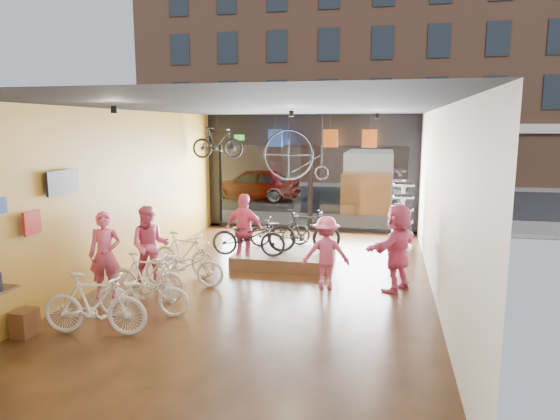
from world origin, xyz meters
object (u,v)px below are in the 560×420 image
(floor_bike_1, at_px, (95,304))
(customer_3, at_px, (326,253))
(customer_1, at_px, (150,246))
(hung_bike, at_px, (218,143))
(street_car, at_px, (252,184))
(penny_farthing, at_px, (299,157))
(floor_bike_2, at_px, (143,293))
(customer_0, at_px, (105,255))
(display_bike_left, at_px, (249,237))
(display_bike_mid, at_px, (304,231))
(customer_2, at_px, (245,230))
(display_platform, at_px, (285,257))
(floor_bike_3, at_px, (146,277))
(customer_5, at_px, (397,247))
(floor_bike_4, at_px, (184,265))
(box_truck, at_px, (369,180))
(floor_bike_5, at_px, (184,254))
(sunglasses_rack, at_px, (403,215))
(display_bike_right, at_px, (280,230))

(floor_bike_1, distance_m, customer_3, 4.71)
(customer_1, relative_size, customer_3, 1.12)
(floor_bike_1, height_order, hung_bike, hung_bike)
(street_car, relative_size, penny_farthing, 2.26)
(floor_bike_2, distance_m, customer_0, 1.55)
(display_bike_left, bearing_deg, display_bike_mid, -66.66)
(customer_0, relative_size, customer_2, 0.97)
(display_platform, distance_m, customer_0, 4.47)
(floor_bike_3, distance_m, customer_5, 5.16)
(street_car, height_order, floor_bike_4, street_car)
(box_truck, distance_m, customer_0, 13.43)
(display_bike_left, distance_m, display_bike_mid, 1.41)
(floor_bike_5, xyz_separation_m, hung_bike, (-0.55, 4.06, 2.42))
(floor_bike_1, height_order, penny_farthing, penny_farthing)
(street_car, bearing_deg, penny_farthing, 25.70)
(floor_bike_4, relative_size, display_bike_left, 0.97)
(floor_bike_1, bearing_deg, sunglasses_rack, -42.46)
(display_bike_mid, height_order, customer_2, customer_2)
(display_bike_left, height_order, customer_2, customer_2)
(floor_bike_1, bearing_deg, penny_farthing, -20.47)
(floor_bike_3, relative_size, display_platform, 0.67)
(floor_bike_1, height_order, display_bike_mid, display_bike_mid)
(floor_bike_3, xyz_separation_m, customer_0, (-0.88, 0.02, 0.40))
(floor_bike_1, relative_size, customer_3, 1.15)
(box_truck, relative_size, customer_1, 3.42)
(floor_bike_5, relative_size, display_bike_mid, 0.93)
(floor_bike_5, height_order, penny_farthing, penny_farthing)
(display_platform, xyz_separation_m, penny_farthing, (-0.20, 3.17, 2.35))
(street_car, xyz_separation_m, customer_5, (6.39, -11.91, 0.17))
(floor_bike_2, relative_size, penny_farthing, 0.85)
(customer_5, bearing_deg, customer_0, -43.11)
(floor_bike_3, bearing_deg, display_bike_right, -25.29)
(floor_bike_4, xyz_separation_m, customer_2, (0.85, 1.79, 0.44))
(floor_bike_1, relative_size, customer_1, 1.02)
(display_platform, xyz_separation_m, customer_2, (-0.91, -0.45, 0.75))
(floor_bike_1, xyz_separation_m, customer_5, (4.90, 3.41, 0.39))
(display_platform, relative_size, display_bike_mid, 1.32)
(street_car, xyz_separation_m, floor_bike_5, (1.60, -11.86, -0.24))
(customer_0, height_order, penny_farthing, penny_farthing)
(display_bike_left, distance_m, customer_0, 3.46)
(box_truck, relative_size, display_bike_left, 3.29)
(floor_bike_2, height_order, customer_0, customer_0)
(floor_bike_4, distance_m, sunglasses_rack, 6.45)
(customer_0, height_order, customer_1, customer_0)
(floor_bike_4, bearing_deg, customer_5, -84.85)
(display_bike_right, bearing_deg, floor_bike_1, 139.78)
(floor_bike_5, relative_size, display_bike_left, 0.93)
(floor_bike_5, distance_m, display_bike_left, 1.61)
(customer_5, bearing_deg, hung_bike, -96.81)
(display_bike_left, bearing_deg, sunglasses_rack, -56.43)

